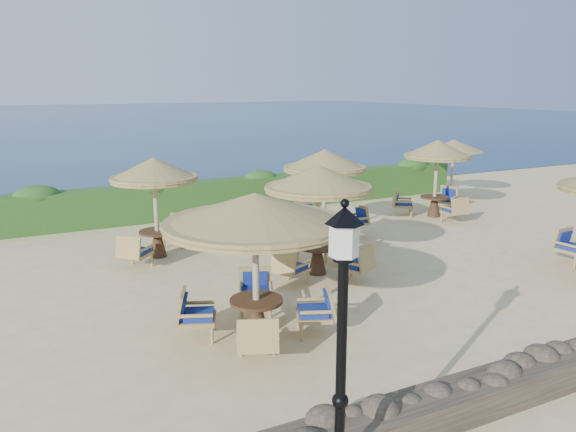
{
  "coord_description": "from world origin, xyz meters",
  "views": [
    {
      "loc": [
        -7.7,
        -11.32,
        4.46
      ],
      "look_at": [
        -1.63,
        0.74,
        1.3
      ],
      "focal_mm": 35.0,
      "sensor_mm": 36.0,
      "label": 1
    }
  ],
  "objects": [
    {
      "name": "cafe_set_4",
      "position": [
        0.51,
        2.62,
        1.71
      ],
      "size": [
        2.81,
        2.81,
        2.65
      ],
      "color": "tan",
      "rests_on": "ground"
    },
    {
      "name": "cafe_set_1",
      "position": [
        -1.25,
        -0.08,
        1.75
      ],
      "size": [
        2.82,
        2.82,
        2.65
      ],
      "color": "tan",
      "rests_on": "ground"
    },
    {
      "name": "lamp_post",
      "position": [
        -4.8,
        -6.8,
        1.55
      ],
      "size": [
        0.44,
        0.44,
        3.31
      ],
      "color": "black",
      "rests_on": "ground"
    },
    {
      "name": "cafe_set_3",
      "position": [
        -4.35,
        3.02,
        1.88
      ],
      "size": [
        2.47,
        2.48,
        2.65
      ],
      "color": "tan",
      "rests_on": "ground"
    },
    {
      "name": "ground",
      "position": [
        0.0,
        0.0,
        0.0
      ],
      "size": [
        120.0,
        120.0,
        0.0
      ],
      "primitive_type": "plane",
      "color": "beige",
      "rests_on": "ground"
    },
    {
      "name": "cafe_set_5",
      "position": [
        5.37,
        3.37,
        1.75
      ],
      "size": [
        2.77,
        2.54,
        2.65
      ],
      "color": "tan",
      "rests_on": "ground"
    },
    {
      "name": "cafe_set_0",
      "position": [
        -3.95,
        -2.61,
        1.93
      ],
      "size": [
        3.28,
        3.28,
        2.65
      ],
      "color": "tan",
      "rests_on": "ground"
    },
    {
      "name": "extra_parasol",
      "position": [
        7.8,
        5.2,
        2.17
      ],
      "size": [
        2.3,
        2.3,
        2.41
      ],
      "color": "tan",
      "rests_on": "ground"
    },
    {
      "name": "sea",
      "position": [
        0.0,
        70.0,
        0.0
      ],
      "size": [
        160.0,
        160.0,
        0.0
      ],
      "primitive_type": "plane",
      "color": "#0B254A",
      "rests_on": "ground"
    },
    {
      "name": "hedge",
      "position": [
        0.0,
        7.2,
        0.6
      ],
      "size": [
        18.0,
        0.9,
        1.2
      ],
      "primitive_type": "cube",
      "color": "#224C18",
      "rests_on": "ground"
    }
  ]
}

